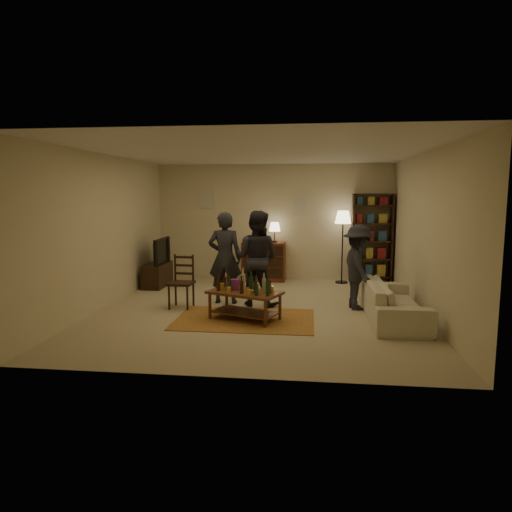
% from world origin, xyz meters
% --- Properties ---
extents(floor, '(6.00, 6.00, 0.00)m').
position_xyz_m(floor, '(0.00, 0.00, 0.00)').
color(floor, '#C6B793').
rests_on(floor, ground).
extents(room_shell, '(6.00, 6.00, 6.00)m').
position_xyz_m(room_shell, '(-0.65, 2.98, 1.81)').
color(room_shell, beige).
rests_on(room_shell, ground).
extents(rug, '(2.20, 1.50, 0.01)m').
position_xyz_m(rug, '(-0.17, -0.66, 0.01)').
color(rug, '#984721').
rests_on(rug, ground).
extents(coffee_table, '(1.28, 1.00, 0.80)m').
position_xyz_m(coffee_table, '(-0.17, -0.65, 0.41)').
color(coffee_table, brown).
rests_on(coffee_table, ground).
extents(dining_chair, '(0.44, 0.44, 0.95)m').
position_xyz_m(dining_chair, '(-1.39, 0.04, 0.50)').
color(dining_chair, black).
rests_on(dining_chair, ground).
extents(tv_stand, '(0.40, 1.00, 1.06)m').
position_xyz_m(tv_stand, '(-2.44, 1.80, 0.38)').
color(tv_stand, black).
rests_on(tv_stand, ground).
extents(dresser, '(1.00, 0.50, 1.36)m').
position_xyz_m(dresser, '(-0.19, 2.71, 0.48)').
color(dresser, maroon).
rests_on(dresser, ground).
extents(bookshelf, '(0.90, 0.34, 2.02)m').
position_xyz_m(bookshelf, '(2.25, 2.78, 1.03)').
color(bookshelf, black).
rests_on(bookshelf, ground).
extents(floor_lamp, '(0.36, 0.36, 1.63)m').
position_xyz_m(floor_lamp, '(1.59, 2.65, 1.38)').
color(floor_lamp, black).
rests_on(floor_lamp, ground).
extents(sofa, '(0.81, 2.08, 0.61)m').
position_xyz_m(sofa, '(2.20, -0.40, 0.30)').
color(sofa, beige).
rests_on(sofa, ground).
extents(person_left, '(0.62, 0.41, 1.69)m').
position_xyz_m(person_left, '(-0.69, 0.44, 0.85)').
color(person_left, '#25262C').
rests_on(person_left, ground).
extents(person_right, '(0.97, 0.84, 1.71)m').
position_xyz_m(person_right, '(-0.09, 0.34, 0.86)').
color(person_right, '#232229').
rests_on(person_right, ground).
extents(person_by_sofa, '(0.73, 1.05, 1.48)m').
position_xyz_m(person_by_sofa, '(1.70, 0.27, 0.74)').
color(person_by_sofa, '#23232A').
rests_on(person_by_sofa, ground).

